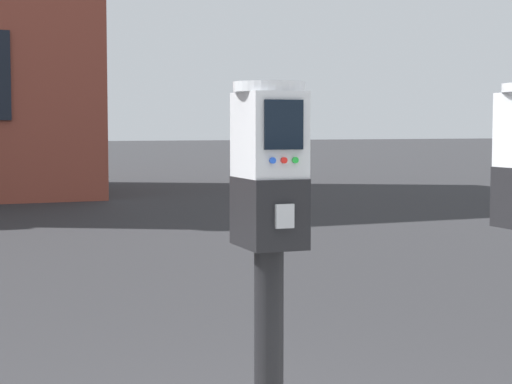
# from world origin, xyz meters

# --- Properties ---
(parking_meter_twin_adjacent) EXTENTS (0.23, 0.26, 1.40)m
(parking_meter_twin_adjacent) POSITION_xyz_m (-0.08, -0.16, 1.10)
(parking_meter_twin_adjacent) COLOR black
(parking_meter_twin_adjacent) RESTS_ON sidewalk_slab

